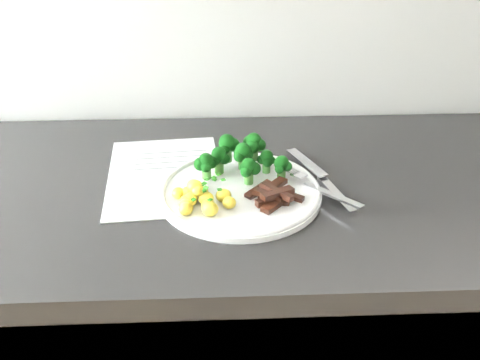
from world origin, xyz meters
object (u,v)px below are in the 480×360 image
object	(u,v)px
plate	(240,191)
counter	(287,356)
recipe_paper	(165,174)
broccoli	(241,156)
beef_strips	(273,195)
potatoes	(199,198)
knife	(327,185)
fork	(321,188)

from	to	relation	value
plate	counter	bearing A→B (deg)	16.70
recipe_paper	plate	size ratio (longest dim) A/B	1.09
plate	broccoli	xyz separation A→B (m)	(0.00, 0.06, 0.04)
beef_strips	plate	bearing A→B (deg)	147.72
broccoli	potatoes	size ratio (longest dim) A/B	1.61
counter	knife	size ratio (longest dim) A/B	10.55
knife	beef_strips	bearing A→B (deg)	-155.14
broccoli	knife	bearing A→B (deg)	-17.98
knife	counter	bearing A→B (deg)	157.22
broccoli	knife	xyz separation A→B (m)	(0.15, -0.05, -0.04)
beef_strips	knife	bearing A→B (deg)	24.86
recipe_paper	beef_strips	bearing A→B (deg)	-30.02
counter	plate	xyz separation A→B (m)	(-0.11, -0.03, 0.44)
potatoes	counter	bearing A→B (deg)	22.69
broccoli	fork	distance (m)	0.15
recipe_paper	beef_strips	world-z (taller)	beef_strips
recipe_paper	broccoli	distance (m)	0.15
counter	knife	bearing A→B (deg)	-22.78
counter	beef_strips	distance (m)	0.46
beef_strips	fork	size ratio (longest dim) A/B	0.63
recipe_paper	potatoes	bearing A→B (deg)	-60.22
recipe_paper	potatoes	distance (m)	0.13
potatoes	fork	distance (m)	0.21
plate	broccoli	world-z (taller)	broccoli
potatoes	recipe_paper	bearing A→B (deg)	119.78
broccoli	fork	size ratio (longest dim) A/B	1.08
potatoes	knife	bearing A→B (deg)	13.51
broccoli	knife	world-z (taller)	broccoli
counter	potatoes	xyz separation A→B (m)	(-0.17, -0.07, 0.46)
beef_strips	knife	xyz separation A→B (m)	(0.10, 0.05, -0.01)
beef_strips	fork	world-z (taller)	beef_strips
potatoes	knife	size ratio (longest dim) A/B	0.48
recipe_paper	plate	bearing A→B (deg)	-29.10
recipe_paper	knife	xyz separation A→B (m)	(0.29, -0.06, 0.01)
broccoli	knife	distance (m)	0.16
broccoli	beef_strips	size ratio (longest dim) A/B	1.72
plate	beef_strips	bearing A→B (deg)	-32.28
plate	recipe_paper	bearing A→B (deg)	150.90
beef_strips	broccoli	bearing A→B (deg)	117.52
fork	knife	world-z (taller)	fork
beef_strips	knife	world-z (taller)	beef_strips
plate	potatoes	size ratio (longest dim) A/B	2.62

